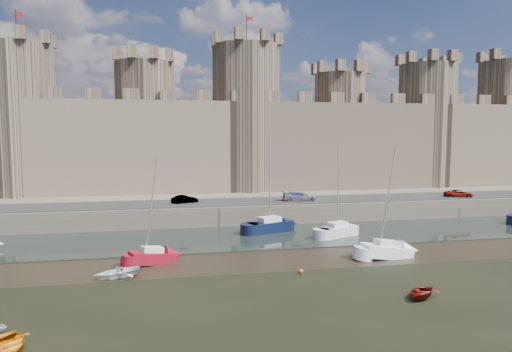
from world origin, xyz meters
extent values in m
plane|color=black|center=(0.00, 0.00, 0.00)|extent=(160.00, 160.00, 0.00)
cube|color=black|center=(0.00, 24.00, 0.04)|extent=(160.00, 12.00, 0.08)
cube|color=#4C443A|center=(0.00, 60.00, 1.25)|extent=(160.00, 60.00, 2.50)
cube|color=black|center=(0.00, 34.00, 2.55)|extent=(160.00, 7.00, 0.10)
cube|color=#42382B|center=(0.00, 48.00, 9.50)|extent=(100.00, 9.00, 14.00)
cylinder|color=#42382B|center=(-32.00, 48.00, 13.50)|extent=(10.00, 10.00, 22.00)
cylinder|color=black|center=(-32.00, 48.00, 27.00)|extent=(0.10, 0.10, 5.00)
cube|color=maroon|center=(-31.50, 48.00, 28.80)|extent=(1.00, 0.03, 0.60)
cylinder|color=#42382B|center=(-14.00, 48.00, 12.50)|extent=(9.00, 9.00, 20.00)
cylinder|color=#42382B|center=(2.00, 48.00, 14.00)|extent=(11.00, 11.00, 23.00)
cylinder|color=black|center=(2.00, 48.00, 28.00)|extent=(0.10, 0.10, 5.00)
cube|color=maroon|center=(2.50, 48.00, 29.80)|extent=(1.00, 0.03, 0.60)
cylinder|color=#42382B|center=(18.00, 48.00, 12.00)|extent=(9.00, 9.00, 19.00)
cylinder|color=#42382B|center=(34.00, 48.00, 13.00)|extent=(10.00, 10.00, 21.00)
cylinder|color=#42382B|center=(50.00, 48.00, 13.50)|extent=(10.00, 10.00, 22.00)
imported|color=gray|center=(-8.65, 34.07, 3.06)|extent=(3.58, 2.13, 1.12)
imported|color=gray|center=(6.59, 33.03, 3.17)|extent=(4.84, 2.50, 1.34)
imported|color=gray|center=(29.98, 32.40, 3.04)|extent=(4.23, 2.91, 1.08)
cube|color=black|center=(0.94, 26.19, 0.69)|extent=(5.96, 3.97, 1.21)
cube|color=silver|center=(0.94, 26.19, 1.57)|extent=(2.84, 2.28, 0.55)
cylinder|color=silver|center=(0.94, 26.19, 6.26)|extent=(0.14, 0.14, 9.93)
cube|color=silver|center=(7.86, 22.32, 0.64)|extent=(5.10, 3.48, 1.12)
cube|color=silver|center=(7.86, 22.32, 1.45)|extent=(2.44, 1.99, 0.51)
cylinder|color=silver|center=(7.86, 22.32, 5.77)|extent=(0.14, 0.14, 9.14)
cube|color=maroon|center=(-12.23, 15.57, 0.52)|extent=(4.40, 3.03, 1.05)
cube|color=silver|center=(-12.23, 15.57, 1.28)|extent=(2.11, 1.73, 0.48)
cylinder|color=silver|center=(-12.23, 15.57, 5.32)|extent=(0.14, 0.14, 8.55)
cube|color=white|center=(9.25, 13.39, 0.56)|extent=(4.93, 2.24, 1.13)
cube|color=silver|center=(9.25, 13.39, 1.38)|extent=(2.23, 1.47, 0.51)
cylinder|color=silver|center=(9.25, 13.39, 5.74)|extent=(0.14, 0.14, 9.23)
imported|color=#CC6E0C|center=(-19.20, -0.03, 0.34)|extent=(3.44, 3.91, 0.67)
imported|color=#67110B|center=(6.67, 3.13, 0.31)|extent=(3.68, 3.67, 0.63)
imported|color=silver|center=(-14.94, 12.00, 0.37)|extent=(3.79, 2.87, 0.74)
sphere|color=#F6470A|center=(-0.04, 10.17, 0.19)|extent=(0.38, 0.38, 0.38)
camera|label=1|loc=(-10.78, -25.36, 11.61)|focal=32.00mm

